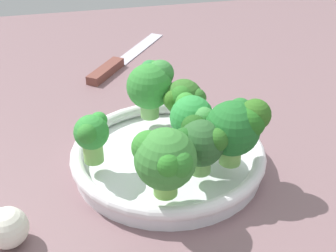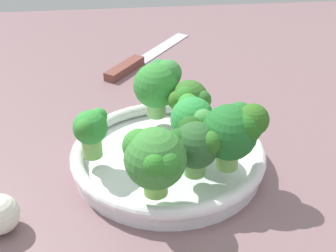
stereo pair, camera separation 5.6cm
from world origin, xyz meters
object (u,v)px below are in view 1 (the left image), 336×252
broccoli_floret_5 (151,84)px  broccoli_floret_6 (184,99)px  broccoli_floret_0 (92,134)px  bowl (168,156)px  broccoli_floret_2 (238,126)px  broccoli_floret_4 (192,117)px  broccoli_floret_1 (165,159)px  garlic_bulb (7,228)px  broccoli_floret_3 (200,142)px  knife (119,62)px

broccoli_floret_5 → broccoli_floret_6: size_ratio=1.28×
broccoli_floret_0 → broccoli_floret_5: broccoli_floret_5 is taller
bowl → broccoli_floret_0: broccoli_floret_0 is taller
broccoli_floret_5 → broccoli_floret_2: bearing=-150.9°
broccoli_floret_2 → broccoli_floret_5: broccoli_floret_2 is taller
broccoli_floret_4 → broccoli_floret_1: bearing=148.3°
garlic_bulb → broccoli_floret_4: bearing=-66.9°
broccoli_floret_1 → broccoli_floret_3: (3.15, -4.70, -0.61)cm
broccoli_floret_1 → knife: (41.68, -0.66, -7.08)cm
broccoli_floret_5 → broccoli_floret_3: bearing=-169.0°
broccoli_floret_5 → broccoli_floret_6: bearing=-129.1°
broccoli_floret_0 → broccoli_floret_6: size_ratio=0.99×
broccoli_floret_1 → knife: broccoli_floret_1 is taller
broccoli_floret_0 → broccoli_floret_4: (0.89, -12.19, 0.08)cm
broccoli_floret_1 → garlic_bulb: size_ratio=1.81×
broccoli_floret_3 → broccoli_floret_5: 14.18cm
broccoli_floret_0 → knife: bearing=-12.4°
broccoli_floret_5 → garlic_bulb: bearing=133.6°
garlic_bulb → broccoli_floret_1: bearing=-88.2°
broccoli_floret_1 → broccoli_floret_5: bearing=-6.7°
broccoli_floret_5 → broccoli_floret_4: bearing=-157.4°
broccoli_floret_5 → knife: broccoli_floret_5 is taller
garlic_bulb → broccoli_floret_3: bearing=-80.2°
broccoli_floret_1 → broccoli_floret_6: size_ratio=1.29×
knife → garlic_bulb: (-42.19, 17.09, 1.61)cm
broccoli_floret_3 → garlic_bulb: size_ratio=1.51×
broccoli_floret_1 → garlic_bulb: bearing=91.8°
broccoli_floret_0 → knife: broccoli_floret_0 is taller
broccoli_floret_2 → broccoli_floret_3: size_ratio=1.25×
broccoli_floret_1 → broccoli_floret_6: broccoli_floret_1 is taller
broccoli_floret_6 → garlic_bulb: broccoli_floret_6 is taller
broccoli_floret_4 → broccoli_floret_5: (8.25, 3.44, 0.93)cm
broccoli_floret_5 → knife: 25.70cm
broccoli_floret_1 → broccoli_floret_6: 15.20cm
broccoli_floret_6 → broccoli_floret_4: bearing=177.1°
bowl → garlic_bulb: size_ratio=5.64×
broccoli_floret_4 → broccoli_floret_5: broccoli_floret_5 is taller
broccoli_floret_0 → broccoli_floret_4: broccoli_floret_4 is taller
broccoli_floret_0 → broccoli_floret_2: bearing=-104.0°
broccoli_floret_1 → broccoli_floret_2: broccoli_floret_2 is taller
broccoli_floret_1 → broccoli_floret_3: 5.69cm
broccoli_floret_0 → broccoli_floret_2: (-4.01, -16.07, 1.20)cm
broccoli_floret_1 → broccoli_floret_4: bearing=-31.7°
bowl → knife: 32.95cm
broccoli_floret_6 → knife: broccoli_floret_6 is taller
bowl → broccoli_floret_4: (0.02, -3.05, 5.32)cm
broccoli_floret_3 → knife: bearing=6.0°
broccoli_floret_3 → broccoli_floret_6: bearing=-5.3°
broccoli_floret_4 → broccoli_floret_6: broccoli_floret_4 is taller
broccoli_floret_5 → garlic_bulb: (-17.56, 18.43, -5.64)cm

